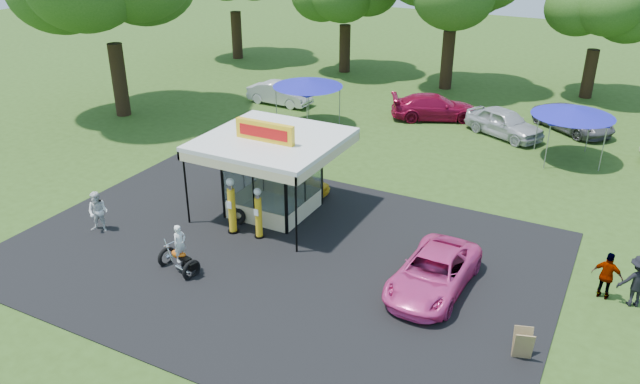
{
  "coord_description": "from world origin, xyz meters",
  "views": [
    {
      "loc": [
        10.8,
        -15.23,
        12.12
      ],
      "look_at": [
        0.73,
        4.0,
        1.93
      ],
      "focal_mm": 35.0,
      "sensor_mm": 36.0,
      "label": 1
    }
  ],
  "objects_px": {
    "a_frame_sign": "(523,344)",
    "bg_car_d": "(574,119)",
    "gas_pump_left": "(232,207)",
    "tent_east": "(573,112)",
    "spectator_east_a": "(638,281)",
    "bg_car_c": "(504,123)",
    "spectator_east_b": "(607,276)",
    "kiosk_car": "(299,183)",
    "motorcycle": "(180,254)",
    "bg_car_a": "(280,94)",
    "pink_sedan": "(433,273)",
    "bg_car_b": "(435,107)",
    "gas_station_kiosk": "(273,173)",
    "gas_pump_right": "(258,214)",
    "spectator_west": "(98,212)",
    "tent_west": "(308,83)"
  },
  "relations": [
    {
      "from": "gas_pump_left",
      "to": "pink_sedan",
      "type": "bearing_deg",
      "value": -1.13
    },
    {
      "from": "gas_pump_left",
      "to": "bg_car_b",
      "type": "distance_m",
      "value": 17.75
    },
    {
      "from": "motorcycle",
      "to": "kiosk_car",
      "type": "height_order",
      "value": "motorcycle"
    },
    {
      "from": "a_frame_sign",
      "to": "spectator_west",
      "type": "height_order",
      "value": "spectator_west"
    },
    {
      "from": "tent_west",
      "to": "gas_station_kiosk",
      "type": "bearing_deg",
      "value": -68.69
    },
    {
      "from": "gas_station_kiosk",
      "to": "tent_west",
      "type": "distance_m",
      "value": 11.41
    },
    {
      "from": "kiosk_car",
      "to": "tent_west",
      "type": "height_order",
      "value": "tent_west"
    },
    {
      "from": "tent_west",
      "to": "gas_pump_left",
      "type": "bearing_deg",
      "value": -74.23
    },
    {
      "from": "spectator_west",
      "to": "bg_car_d",
      "type": "bearing_deg",
      "value": 35.62
    },
    {
      "from": "gas_pump_left",
      "to": "tent_east",
      "type": "relative_size",
      "value": 0.59
    },
    {
      "from": "gas_pump_left",
      "to": "bg_car_b",
      "type": "bearing_deg",
      "value": 81.67
    },
    {
      "from": "pink_sedan",
      "to": "bg_car_b",
      "type": "bearing_deg",
      "value": 110.24
    },
    {
      "from": "bg_car_a",
      "to": "gas_pump_left",
      "type": "bearing_deg",
      "value": -153.52
    },
    {
      "from": "gas_pump_left",
      "to": "bg_car_a",
      "type": "bearing_deg",
      "value": 114.82
    },
    {
      "from": "spectator_east_a",
      "to": "bg_car_a",
      "type": "relative_size",
      "value": 0.43
    },
    {
      "from": "gas_pump_right",
      "to": "bg_car_b",
      "type": "distance_m",
      "value": 17.48
    },
    {
      "from": "kiosk_car",
      "to": "spectator_east_a",
      "type": "xyz_separation_m",
      "value": [
        14.03,
        -2.54,
        0.44
      ]
    },
    {
      "from": "bg_car_a",
      "to": "tent_east",
      "type": "relative_size",
      "value": 1.06
    },
    {
      "from": "bg_car_d",
      "to": "spectator_east_b",
      "type": "bearing_deg",
      "value": -131.24
    },
    {
      "from": "bg_car_d",
      "to": "tent_west",
      "type": "relative_size",
      "value": 1.21
    },
    {
      "from": "bg_car_a",
      "to": "spectator_east_b",
      "type": "bearing_deg",
      "value": -121.75
    },
    {
      "from": "bg_car_c",
      "to": "pink_sedan",
      "type": "bearing_deg",
      "value": -148.44
    },
    {
      "from": "gas_pump_left",
      "to": "spectator_east_a",
      "type": "height_order",
      "value": "gas_pump_left"
    },
    {
      "from": "gas_station_kiosk",
      "to": "bg_car_a",
      "type": "relative_size",
      "value": 1.25
    },
    {
      "from": "bg_car_a",
      "to": "tent_east",
      "type": "height_order",
      "value": "tent_east"
    },
    {
      "from": "gas_station_kiosk",
      "to": "bg_car_c",
      "type": "height_order",
      "value": "gas_station_kiosk"
    },
    {
      "from": "gas_station_kiosk",
      "to": "gas_pump_right",
      "type": "bearing_deg",
      "value": -73.18
    },
    {
      "from": "pink_sedan",
      "to": "bg_car_b",
      "type": "distance_m",
      "value": 18.65
    },
    {
      "from": "kiosk_car",
      "to": "spectator_east_b",
      "type": "bearing_deg",
      "value": -100.96
    },
    {
      "from": "bg_car_c",
      "to": "spectator_east_a",
      "type": "bearing_deg",
      "value": -125.61
    },
    {
      "from": "a_frame_sign",
      "to": "pink_sedan",
      "type": "height_order",
      "value": "pink_sedan"
    },
    {
      "from": "motorcycle",
      "to": "kiosk_car",
      "type": "distance_m",
      "value": 7.88
    },
    {
      "from": "gas_pump_left",
      "to": "motorcycle",
      "type": "relative_size",
      "value": 1.21
    },
    {
      "from": "pink_sedan",
      "to": "tent_east",
      "type": "relative_size",
      "value": 1.17
    },
    {
      "from": "a_frame_sign",
      "to": "bg_car_d",
      "type": "distance_m",
      "value": 21.64
    },
    {
      "from": "motorcycle",
      "to": "spectator_east_b",
      "type": "distance_m",
      "value": 14.56
    },
    {
      "from": "motorcycle",
      "to": "bg_car_d",
      "type": "height_order",
      "value": "motorcycle"
    },
    {
      "from": "gas_pump_left",
      "to": "kiosk_car",
      "type": "xyz_separation_m",
      "value": [
        0.47,
        4.58,
        -0.67
      ]
    },
    {
      "from": "gas_pump_left",
      "to": "bg_car_a",
      "type": "relative_size",
      "value": 0.56
    },
    {
      "from": "gas_pump_right",
      "to": "spectator_west",
      "type": "distance_m",
      "value": 6.47
    },
    {
      "from": "gas_station_kiosk",
      "to": "spectator_west",
      "type": "height_order",
      "value": "gas_station_kiosk"
    },
    {
      "from": "tent_west",
      "to": "bg_car_b",
      "type": "bearing_deg",
      "value": 36.37
    },
    {
      "from": "spectator_east_a",
      "to": "bg_car_d",
      "type": "height_order",
      "value": "spectator_east_a"
    },
    {
      "from": "kiosk_car",
      "to": "motorcycle",
      "type": "bearing_deg",
      "value": 176.84
    },
    {
      "from": "bg_car_c",
      "to": "spectator_east_b",
      "type": "bearing_deg",
      "value": -128.51
    },
    {
      "from": "motorcycle",
      "to": "pink_sedan",
      "type": "distance_m",
      "value": 8.88
    },
    {
      "from": "bg_car_c",
      "to": "bg_car_d",
      "type": "distance_m",
      "value": 4.35
    },
    {
      "from": "gas_pump_left",
      "to": "spectator_east_b",
      "type": "height_order",
      "value": "gas_pump_left"
    },
    {
      "from": "spectator_west",
      "to": "tent_east",
      "type": "xyz_separation_m",
      "value": [
        15.47,
        16.73,
        1.7
      ]
    },
    {
      "from": "gas_station_kiosk",
      "to": "bg_car_c",
      "type": "relative_size",
      "value": 1.17
    }
  ]
}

